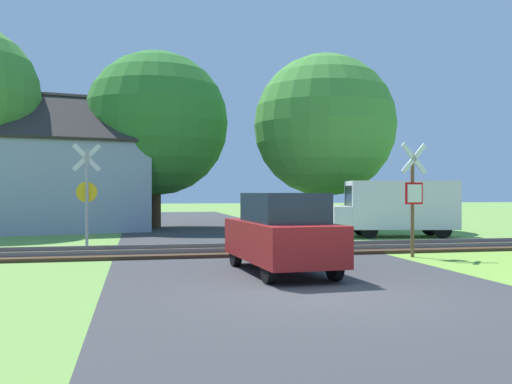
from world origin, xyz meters
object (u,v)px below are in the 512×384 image
crossing_sign_far (87,189)px  tree_right (325,125)px  tree_center (156,124)px  mail_truck (396,206)px  stop_sign_near (413,194)px  house (59,182)px  parked_car (281,233)px

crossing_sign_far → tree_right: tree_right is taller
tree_center → mail_truck: (9.22, -7.65, -3.98)m
tree_right → stop_sign_near: bearing=-97.5°
stop_sign_near → mail_truck: size_ratio=0.61×
house → parked_car: 16.93m
crossing_sign_far → mail_truck: bearing=1.7°
mail_truck → stop_sign_near: bearing=169.0°
tree_center → tree_right: (8.13, -2.01, -0.13)m
stop_sign_near → tree_right: tree_right is taller
crossing_sign_far → tree_right: size_ratio=0.39×
stop_sign_near → parked_car: bearing=13.5°
stop_sign_near → tree_center: tree_center is taller
parked_car → tree_center: bearing=93.5°
crossing_sign_far → tree_center: (2.48, 10.41, 3.33)m
parked_car → house: bearing=109.2°
tree_right → parked_car: bearing=-112.2°
crossing_sign_far → house: (-2.01, 9.33, 0.36)m
tree_center → house: bearing=-166.6°
tree_center → mail_truck: 12.62m
crossing_sign_far → mail_truck: 12.04m
tree_right → mail_truck: 6.92m
house → mail_truck: bearing=-37.8°
stop_sign_near → parked_car: size_ratio=0.77×
stop_sign_near → crossing_sign_far: crossing_sign_far is taller
stop_sign_near → house: size_ratio=0.36×
crossing_sign_far → tree_right: bearing=26.8°
mail_truck → parked_car: bearing=152.8°
parked_car → mail_truck: bearing=47.7°
house → parked_car: house is taller
stop_sign_near → tree_center: (-6.50, 14.34, 3.46)m
house → tree_center: (4.49, 1.07, 2.97)m
house → crossing_sign_far: bearing=-90.0°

